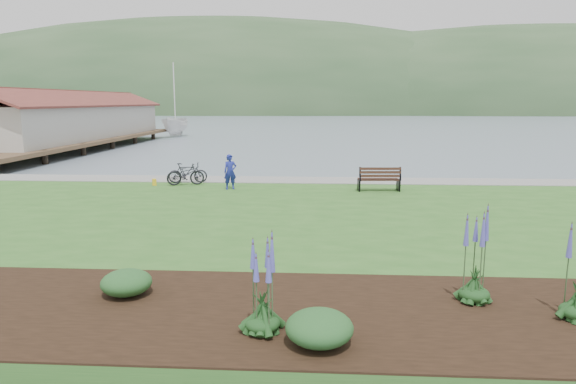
% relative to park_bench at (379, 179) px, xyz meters
% --- Properties ---
extents(ground, '(600.00, 600.00, 0.00)m').
position_rel_park_bench_xyz_m(ground, '(-5.64, -3.93, -0.97)').
color(ground, slate).
rests_on(ground, ground).
extents(lawn, '(34.00, 20.00, 0.40)m').
position_rel_park_bench_xyz_m(lawn, '(-5.64, -5.93, -0.77)').
color(lawn, '#2D5E21').
rests_on(lawn, ground).
extents(shoreline_path, '(34.00, 2.20, 0.03)m').
position_rel_park_bench_xyz_m(shoreline_path, '(-5.64, 2.97, -0.56)').
color(shoreline_path, gray).
rests_on(shoreline_path, lawn).
extents(garden_bed, '(24.00, 4.40, 0.04)m').
position_rel_park_bench_xyz_m(garden_bed, '(-2.64, -13.73, -0.55)').
color(garden_bed, black).
rests_on(garden_bed, lawn).
extents(far_hillside, '(580.00, 80.00, 38.00)m').
position_rel_park_bench_xyz_m(far_hillside, '(14.36, 166.07, -0.97)').
color(far_hillside, '#2D4C2B').
rests_on(far_hillside, ground).
extents(pier_pavilion, '(8.00, 36.00, 5.40)m').
position_rel_park_bench_xyz_m(pier_pavilion, '(-25.64, 23.59, 1.67)').
color(pier_pavilion, '#4C3826').
rests_on(pier_pavilion, ground).
extents(park_bench, '(1.90, 0.86, 1.15)m').
position_rel_park_bench_xyz_m(park_bench, '(0.00, 0.00, 0.00)').
color(park_bench, black).
rests_on(park_bench, lawn).
extents(person, '(0.80, 0.67, 1.89)m').
position_rel_park_bench_xyz_m(person, '(-6.78, 0.12, 0.37)').
color(person, navy).
rests_on(person, lawn).
extents(bicycle_a, '(1.02, 1.99, 1.00)m').
position_rel_park_bench_xyz_m(bicycle_a, '(-9.21, 1.86, -0.07)').
color(bicycle_a, black).
rests_on(bicycle_a, lawn).
extents(bicycle_b, '(1.02, 1.85, 1.07)m').
position_rel_park_bench_xyz_m(bicycle_b, '(-9.13, 1.12, -0.03)').
color(bicycle_b, black).
rests_on(bicycle_b, lawn).
extents(sailboat, '(11.32, 11.51, 28.97)m').
position_rel_park_bench_xyz_m(sailboat, '(-20.75, 40.74, -0.97)').
color(sailboat, silver).
rests_on(sailboat, ground).
extents(pannier, '(0.28, 0.34, 0.31)m').
position_rel_park_bench_xyz_m(pannier, '(-10.63, 0.98, -0.42)').
color(pannier, yellow).
rests_on(pannier, lawn).
extents(echium_0, '(0.62, 0.62, 1.89)m').
position_rel_park_bench_xyz_m(echium_0, '(-3.65, -14.67, 0.27)').
color(echium_0, '#143916').
rests_on(echium_0, garden_bed).
extents(echium_1, '(0.62, 0.62, 2.15)m').
position_rel_park_bench_xyz_m(echium_1, '(0.43, -13.02, 0.34)').
color(echium_1, '#143916').
rests_on(echium_1, garden_bed).
extents(shrub_0, '(1.04, 1.04, 0.52)m').
position_rel_park_bench_xyz_m(shrub_0, '(-6.66, -13.11, -0.27)').
color(shrub_0, '#1E4C21').
rests_on(shrub_0, garden_bed).
extents(shrub_1, '(1.13, 1.13, 0.57)m').
position_rel_park_bench_xyz_m(shrub_1, '(-2.67, -15.06, -0.25)').
color(shrub_1, '#1E4C21').
rests_on(shrub_1, garden_bed).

